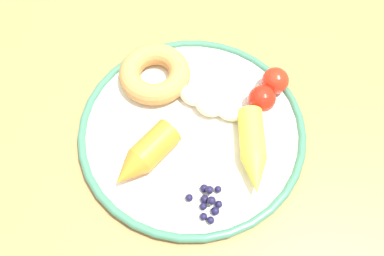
{
  "coord_description": "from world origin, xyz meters",
  "views": [
    {
      "loc": [
        0.14,
        -0.21,
        1.26
      ],
      "look_at": [
        0.01,
        0.04,
        0.75
      ],
      "focal_mm": 36.66,
      "sensor_mm": 36.0,
      "label": 1
    }
  ],
  "objects_px": {
    "dining_table": "(174,172)",
    "carrot_yellow": "(253,151)",
    "blueberry_pile": "(208,202)",
    "tomato_mid": "(262,99)",
    "plate": "(192,129)",
    "carrot_orange": "(144,156)",
    "banana": "(211,103)",
    "tomato_near": "(275,81)",
    "donut": "(155,74)"
  },
  "relations": [
    {
      "from": "dining_table",
      "to": "tomato_near",
      "type": "bearing_deg",
      "value": 60.92
    },
    {
      "from": "plate",
      "to": "banana",
      "type": "bearing_deg",
      "value": 79.45
    },
    {
      "from": "banana",
      "to": "donut",
      "type": "relative_size",
      "value": 1.61
    },
    {
      "from": "carrot_orange",
      "to": "carrot_yellow",
      "type": "height_order",
      "value": "carrot_orange"
    },
    {
      "from": "donut",
      "to": "tomato_mid",
      "type": "bearing_deg",
      "value": 11.04
    },
    {
      "from": "carrot_yellow",
      "to": "tomato_near",
      "type": "distance_m",
      "value": 0.12
    },
    {
      "from": "carrot_orange",
      "to": "plate",
      "type": "bearing_deg",
      "value": 68.08
    },
    {
      "from": "carrot_yellow",
      "to": "blueberry_pile",
      "type": "xyz_separation_m",
      "value": [
        -0.02,
        -0.09,
        -0.01
      ]
    },
    {
      "from": "dining_table",
      "to": "banana",
      "type": "relative_size",
      "value": 5.98
    },
    {
      "from": "carrot_yellow",
      "to": "banana",
      "type": "bearing_deg",
      "value": 152.05
    },
    {
      "from": "tomato_near",
      "to": "plate",
      "type": "bearing_deg",
      "value": -122.95
    },
    {
      "from": "carrot_yellow",
      "to": "tomato_near",
      "type": "bearing_deg",
      "value": 98.11
    },
    {
      "from": "dining_table",
      "to": "blueberry_pile",
      "type": "height_order",
      "value": "blueberry_pile"
    },
    {
      "from": "donut",
      "to": "carrot_orange",
      "type": "bearing_deg",
      "value": -65.15
    },
    {
      "from": "donut",
      "to": "tomato_mid",
      "type": "relative_size",
      "value": 2.69
    },
    {
      "from": "plate",
      "to": "tomato_near",
      "type": "distance_m",
      "value": 0.15
    },
    {
      "from": "carrot_yellow",
      "to": "tomato_mid",
      "type": "xyz_separation_m",
      "value": [
        -0.02,
        0.08,
        0.0
      ]
    },
    {
      "from": "carrot_yellow",
      "to": "donut",
      "type": "xyz_separation_m",
      "value": [
        -0.19,
        0.05,
        -0.0
      ]
    },
    {
      "from": "carrot_orange",
      "to": "tomato_near",
      "type": "distance_m",
      "value": 0.23
    },
    {
      "from": "plate",
      "to": "carrot_orange",
      "type": "xyz_separation_m",
      "value": [
        -0.03,
        -0.08,
        0.02
      ]
    },
    {
      "from": "carrot_orange",
      "to": "donut",
      "type": "height_order",
      "value": "carrot_orange"
    },
    {
      "from": "carrot_orange",
      "to": "carrot_yellow",
      "type": "relative_size",
      "value": 0.88
    },
    {
      "from": "dining_table",
      "to": "tomato_mid",
      "type": "xyz_separation_m",
      "value": [
        0.09,
        0.12,
        0.12
      ]
    },
    {
      "from": "plate",
      "to": "carrot_orange",
      "type": "height_order",
      "value": "carrot_orange"
    },
    {
      "from": "banana",
      "to": "tomato_near",
      "type": "height_order",
      "value": "tomato_near"
    },
    {
      "from": "banana",
      "to": "carrot_orange",
      "type": "xyz_separation_m",
      "value": [
        -0.04,
        -0.13,
        0.01
      ]
    },
    {
      "from": "carrot_yellow",
      "to": "donut",
      "type": "relative_size",
      "value": 1.15
    },
    {
      "from": "plate",
      "to": "dining_table",
      "type": "bearing_deg",
      "value": -105.87
    },
    {
      "from": "plate",
      "to": "blueberry_pile",
      "type": "bearing_deg",
      "value": -51.68
    },
    {
      "from": "blueberry_pile",
      "to": "tomato_near",
      "type": "xyz_separation_m",
      "value": [
        0.01,
        0.22,
        0.01
      ]
    },
    {
      "from": "donut",
      "to": "dining_table",
      "type": "bearing_deg",
      "value": -48.67
    },
    {
      "from": "tomato_mid",
      "to": "dining_table",
      "type": "bearing_deg",
      "value": -124.8
    },
    {
      "from": "banana",
      "to": "tomato_mid",
      "type": "height_order",
      "value": "tomato_mid"
    },
    {
      "from": "plate",
      "to": "blueberry_pile",
      "type": "xyz_separation_m",
      "value": [
        0.07,
        -0.09,
        0.01
      ]
    },
    {
      "from": "plate",
      "to": "carrot_yellow",
      "type": "relative_size",
      "value": 2.64
    },
    {
      "from": "dining_table",
      "to": "carrot_orange",
      "type": "xyz_separation_m",
      "value": [
        -0.02,
        -0.04,
        0.12
      ]
    },
    {
      "from": "donut",
      "to": "carrot_yellow",
      "type": "bearing_deg",
      "value": -15.12
    },
    {
      "from": "dining_table",
      "to": "carrot_yellow",
      "type": "xyz_separation_m",
      "value": [
        0.11,
        0.04,
        0.11
      ]
    },
    {
      "from": "tomato_near",
      "to": "carrot_orange",
      "type": "bearing_deg",
      "value": -118.87
    },
    {
      "from": "carrot_orange",
      "to": "blueberry_pile",
      "type": "bearing_deg",
      "value": -6.99
    },
    {
      "from": "plate",
      "to": "blueberry_pile",
      "type": "relative_size",
      "value": 6.41
    },
    {
      "from": "banana",
      "to": "plate",
      "type": "bearing_deg",
      "value": -100.55
    },
    {
      "from": "plate",
      "to": "banana",
      "type": "distance_m",
      "value": 0.05
    },
    {
      "from": "blueberry_pile",
      "to": "plate",
      "type": "bearing_deg",
      "value": 128.32
    },
    {
      "from": "blueberry_pile",
      "to": "tomato_near",
      "type": "distance_m",
      "value": 0.22
    },
    {
      "from": "donut",
      "to": "blueberry_pile",
      "type": "relative_size",
      "value": 2.12
    },
    {
      "from": "dining_table",
      "to": "plate",
      "type": "xyz_separation_m",
      "value": [
        0.01,
        0.04,
        0.09
      ]
    },
    {
      "from": "banana",
      "to": "carrot_orange",
      "type": "bearing_deg",
      "value": -107.92
    },
    {
      "from": "carrot_orange",
      "to": "donut",
      "type": "xyz_separation_m",
      "value": [
        -0.06,
        0.13,
        -0.0
      ]
    },
    {
      "from": "banana",
      "to": "carrot_yellow",
      "type": "height_order",
      "value": "carrot_yellow"
    }
  ]
}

